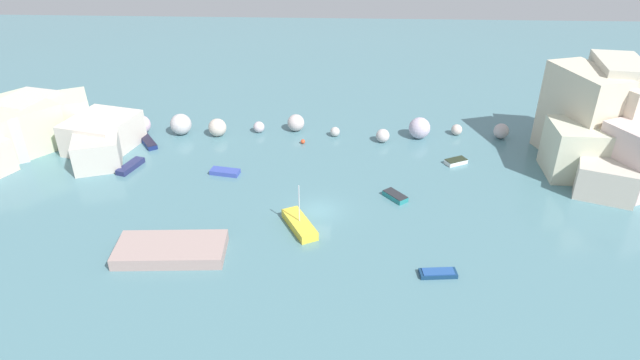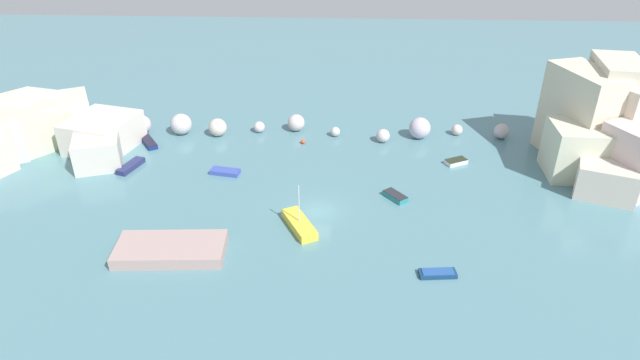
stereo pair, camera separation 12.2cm
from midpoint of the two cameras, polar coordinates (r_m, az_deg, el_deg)
The scene contains 13 objects.
cove_water at distance 53.59m, azimuth -0.16°, elevation -3.26°, with size 160.00×160.00×0.00m, color slate.
cliff_headland_left at distance 73.04m, azimuth -28.38°, elevation 4.37°, with size 23.16×19.64×5.49m.
cliff_headland_right at distance 68.91m, azimuth 28.11°, elevation 4.54°, with size 17.54×19.59×11.24m.
rock_breakwater at distance 68.73m, azimuth -3.07°, elevation 5.56°, with size 47.01×4.77×2.63m.
stone_dock at distance 49.31m, azimuth -15.20°, elevation -6.98°, with size 9.33×4.44×1.07m, color #AA8F89.
channel_buoy at distance 66.76m, azimuth -1.72°, elevation 4.03°, with size 0.56×0.56×0.56m, color #E04C28.
moored_boat_0 at distance 50.95m, azimuth -2.09°, elevation -4.63°, with size 3.76×5.24×4.60m.
moored_boat_1 at distance 55.97m, azimuth 7.89°, elevation -1.68°, with size 2.57×2.78×0.56m.
moored_boat_2 at distance 46.61m, azimuth 12.22°, elevation -9.47°, with size 3.14×1.43×0.44m.
moored_boat_3 at distance 63.94m, azimuth 14.03°, elevation 1.87°, with size 2.72×2.19×0.55m.
moored_boat_4 at distance 70.03m, azimuth -17.42°, elevation 3.89°, with size 3.45×4.34×0.58m.
moored_boat_5 at distance 64.59m, azimuth -19.04°, elevation 1.39°, with size 2.24×3.93×0.58m.
moored_boat_6 at distance 60.86m, azimuth -9.79°, elevation 0.85°, with size 3.34×1.85×0.50m.
Camera 2 is at (2.37, -44.97, 29.05)m, focal length 30.76 mm.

